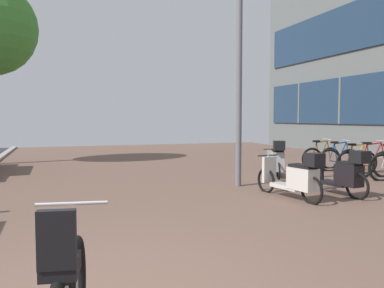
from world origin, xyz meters
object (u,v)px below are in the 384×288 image
Objects in this scene: scooter_near at (342,174)px; bicycle_rack_05 at (357,162)px; bicycle_rack_04 at (373,164)px; bicycle_rack_07 at (321,158)px; scooter_mid at (295,177)px; lamp_post at (239,29)px; bicycle_rack_06 at (339,160)px; scooter_far at (277,160)px.

bicycle_rack_05 is at bearing 43.16° from scooter_near.
bicycle_rack_04 is 1.07× the size of bicycle_rack_05.
bicycle_rack_07 is 0.73× the size of scooter_mid.
lamp_post is (-3.87, -2.00, 3.29)m from bicycle_rack_07.
bicycle_rack_04 is 0.21× the size of lamp_post.
bicycle_rack_05 is 0.66m from bicycle_rack_06.
scooter_far is at bearing -154.96° from bicycle_rack_07.
scooter_near reaches higher than bicycle_rack_07.
bicycle_rack_05 is 3.58m from scooter_near.
bicycle_rack_04 reaches higher than bicycle_rack_05.
bicycle_rack_05 is at bearing 33.50° from scooter_mid.
bicycle_rack_07 is at bearing 47.06° from scooter_mid.
scooter_far reaches higher than scooter_mid.
lamp_post reaches higher than bicycle_rack_05.
scooter_far is at bearing 87.36° from scooter_near.
bicycle_rack_05 is 0.77× the size of scooter_far.
bicycle_rack_07 is at bearing 104.18° from bicycle_rack_06.
scooter_far reaches higher than bicycle_rack_04.
bicycle_rack_05 is 1.32m from bicycle_rack_07.
lamp_post is (-4.05, -0.04, 3.27)m from bicycle_rack_04.
lamp_post is (-4.04, -1.35, 3.29)m from bicycle_rack_06.
bicycle_rack_04 is 0.80× the size of scooter_near.
scooter_near is at bearing -49.80° from lamp_post.
scooter_near is 3.93m from lamp_post.
scooter_far is (-2.27, -1.06, 0.11)m from bicycle_rack_07.
bicycle_rack_07 is at bearing 95.07° from bicycle_rack_04.
bicycle_rack_05 is 2.50m from scooter_far.
bicycle_rack_07 is 5.46m from lamp_post.
scooter_mid is (-3.52, -3.78, 0.10)m from bicycle_rack_07.
bicycle_rack_04 is 1.08× the size of bicycle_rack_06.
bicycle_rack_05 is 0.94× the size of bicycle_rack_07.
bicycle_rack_07 is (-0.22, 1.31, 0.01)m from bicycle_rack_05.
scooter_far reaches higher than bicycle_rack_05.
bicycle_rack_04 is 0.83× the size of scooter_far.
bicycle_rack_04 is 5.20m from lamp_post.
scooter_far is (1.25, 2.72, 0.01)m from scooter_mid.
scooter_mid is 1.12× the size of scooter_far.
lamp_post is at bearing -152.69° from bicycle_rack_07.
bicycle_rack_04 is 1.97m from bicycle_rack_07.
bicycle_rack_05 is at bearing -5.67° from scooter_far.
bicycle_rack_06 reaches higher than bicycle_rack_05.
scooter_far is (-2.44, 0.90, 0.10)m from bicycle_rack_04.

